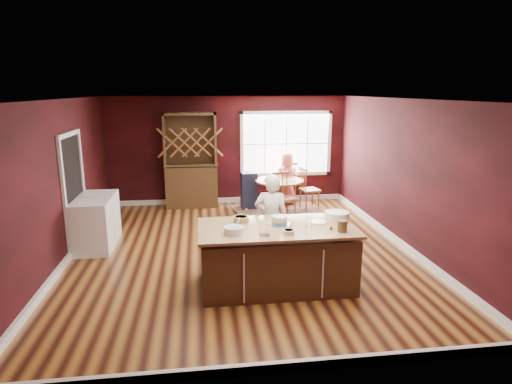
{
  "coord_description": "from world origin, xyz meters",
  "views": [
    {
      "loc": [
        -0.69,
        -7.28,
        2.85
      ],
      "look_at": [
        0.29,
        0.17,
        1.05
      ],
      "focal_mm": 30.0,
      "sensor_mm": 36.0,
      "label": 1
    }
  ],
  "objects_px": {
    "baker": "(271,220)",
    "chair_east": "(310,188)",
    "seated_woman": "(287,179)",
    "dryer": "(100,217)",
    "washer": "(92,227)",
    "chair_north": "(287,181)",
    "high_chair": "(249,189)",
    "hutch": "(191,160)",
    "layer_cake": "(280,220)",
    "chair_south": "(285,196)",
    "dining_table": "(279,189)",
    "kitchen_island": "(276,258)",
    "toddler": "(247,175)"
  },
  "relations": [
    {
      "from": "chair_north",
      "to": "hutch",
      "type": "relative_size",
      "value": 0.46
    },
    {
      "from": "dryer",
      "to": "hutch",
      "type": "bearing_deg",
      "value": 53.27
    },
    {
      "from": "baker",
      "to": "chair_east",
      "type": "distance_m",
      "value": 3.6
    },
    {
      "from": "high_chair",
      "to": "seated_woman",
      "type": "bearing_deg",
      "value": 9.55
    },
    {
      "from": "layer_cake",
      "to": "washer",
      "type": "bearing_deg",
      "value": 151.63
    },
    {
      "from": "dining_table",
      "to": "dryer",
      "type": "height_order",
      "value": "dryer"
    },
    {
      "from": "layer_cake",
      "to": "seated_woman",
      "type": "height_order",
      "value": "seated_woman"
    },
    {
      "from": "dining_table",
      "to": "chair_east",
      "type": "height_order",
      "value": "chair_east"
    },
    {
      "from": "dining_table",
      "to": "chair_east",
      "type": "distance_m",
      "value": 0.77
    },
    {
      "from": "seated_woman",
      "to": "kitchen_island",
      "type": "bearing_deg",
      "value": 63.11
    },
    {
      "from": "toddler",
      "to": "seated_woman",
      "type": "bearing_deg",
      "value": 8.84
    },
    {
      "from": "chair_north",
      "to": "dryer",
      "type": "xyz_separation_m",
      "value": [
        -4.15,
        -2.44,
        -0.06
      ]
    },
    {
      "from": "dining_table",
      "to": "dryer",
      "type": "distance_m",
      "value": 4.15
    },
    {
      "from": "kitchen_island",
      "to": "toddler",
      "type": "distance_m",
      "value": 4.39
    },
    {
      "from": "dining_table",
      "to": "seated_woman",
      "type": "distance_m",
      "value": 0.6
    },
    {
      "from": "baker",
      "to": "dryer",
      "type": "relative_size",
      "value": 1.64
    },
    {
      "from": "dining_table",
      "to": "kitchen_island",
      "type": "bearing_deg",
      "value": -101.06
    },
    {
      "from": "chair_north",
      "to": "seated_woman",
      "type": "relative_size",
      "value": 0.8
    },
    {
      "from": "washer",
      "to": "chair_north",
      "type": "bearing_deg",
      "value": 36.58
    },
    {
      "from": "high_chair",
      "to": "dryer",
      "type": "height_order",
      "value": "dryer"
    },
    {
      "from": "seated_woman",
      "to": "washer",
      "type": "distance_m",
      "value": 4.96
    },
    {
      "from": "baker",
      "to": "chair_east",
      "type": "height_order",
      "value": "baker"
    },
    {
      "from": "chair_east",
      "to": "baker",
      "type": "bearing_deg",
      "value": 143.41
    },
    {
      "from": "chair_east",
      "to": "toddler",
      "type": "relative_size",
      "value": 3.99
    },
    {
      "from": "hutch",
      "to": "dryer",
      "type": "relative_size",
      "value": 2.47
    },
    {
      "from": "high_chair",
      "to": "washer",
      "type": "xyz_separation_m",
      "value": [
        -3.11,
        -2.58,
        0.0
      ]
    },
    {
      "from": "hutch",
      "to": "seated_woman",
      "type": "bearing_deg",
      "value": -3.53
    },
    {
      "from": "hutch",
      "to": "washer",
      "type": "xyz_separation_m",
      "value": [
        -1.72,
        -2.94,
        -0.69
      ]
    },
    {
      "from": "hutch",
      "to": "high_chair",
      "type": "bearing_deg",
      "value": -14.33
    },
    {
      "from": "dining_table",
      "to": "chair_south",
      "type": "relative_size",
      "value": 1.08
    },
    {
      "from": "dining_table",
      "to": "washer",
      "type": "height_order",
      "value": "washer"
    },
    {
      "from": "layer_cake",
      "to": "chair_south",
      "type": "distance_m",
      "value": 3.28
    },
    {
      "from": "kitchen_island",
      "to": "seated_woman",
      "type": "distance_m",
      "value": 4.67
    },
    {
      "from": "chair_north",
      "to": "dryer",
      "type": "distance_m",
      "value": 4.82
    },
    {
      "from": "dining_table",
      "to": "washer",
      "type": "relative_size",
      "value": 1.24
    },
    {
      "from": "chair_east",
      "to": "hutch",
      "type": "xyz_separation_m",
      "value": [
        -2.85,
        0.61,
        0.64
      ]
    },
    {
      "from": "kitchen_island",
      "to": "chair_north",
      "type": "xyz_separation_m",
      "value": [
        1.13,
        4.82,
        0.09
      ]
    },
    {
      "from": "chair_east",
      "to": "chair_south",
      "type": "xyz_separation_m",
      "value": [
        -0.79,
        -0.82,
        0.02
      ]
    },
    {
      "from": "kitchen_island",
      "to": "dryer",
      "type": "distance_m",
      "value": 3.85
    },
    {
      "from": "chair_east",
      "to": "washer",
      "type": "xyz_separation_m",
      "value": [
        -4.57,
        -2.33,
        -0.05
      ]
    },
    {
      "from": "chair_north",
      "to": "chair_east",
      "type": "bearing_deg",
      "value": 106.62
    },
    {
      "from": "chair_east",
      "to": "hutch",
      "type": "relative_size",
      "value": 0.45
    },
    {
      "from": "seated_woman",
      "to": "dryer",
      "type": "xyz_separation_m",
      "value": [
        -4.09,
        -2.15,
        -0.19
      ]
    },
    {
      "from": "chair_north",
      "to": "washer",
      "type": "bearing_deg",
      "value": 24.02
    },
    {
      "from": "baker",
      "to": "chair_north",
      "type": "relative_size",
      "value": 1.45
    },
    {
      "from": "chair_east",
      "to": "washer",
      "type": "distance_m",
      "value": 5.13
    },
    {
      "from": "chair_south",
      "to": "hutch",
      "type": "relative_size",
      "value": 0.46
    },
    {
      "from": "layer_cake",
      "to": "chair_south",
      "type": "height_order",
      "value": "chair_south"
    },
    {
      "from": "kitchen_island",
      "to": "chair_north",
      "type": "bearing_deg",
      "value": 76.8
    },
    {
      "from": "kitchen_island",
      "to": "washer",
      "type": "relative_size",
      "value": 2.43
    }
  ]
}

